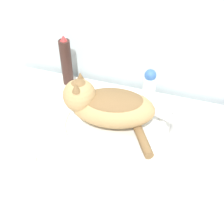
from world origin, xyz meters
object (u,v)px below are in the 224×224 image
object	(u,v)px
cat	(107,105)
deodorant_stick	(149,85)
faucet	(174,120)
cream_tube	(11,158)
hairspray_can_black	(66,62)

from	to	relation	value
cat	deodorant_stick	xyz separation A→B (m)	(0.09, 0.24, -0.06)
faucet	cream_tube	distance (m)	0.54
faucet	hairspray_can_black	distance (m)	0.50
hairspray_can_black	cream_tube	xyz separation A→B (m)	(0.02, -0.45, -0.09)
faucet	hairspray_can_black	xyz separation A→B (m)	(-0.47, 0.17, 0.04)
faucet	cream_tube	size ratio (longest dim) A/B	0.99
cat	faucet	bearing A→B (deg)	-174.35
faucet	deodorant_stick	bearing A→B (deg)	-71.59
faucet	hairspray_can_black	world-z (taller)	hairspray_can_black
cat	deodorant_stick	world-z (taller)	cat
deodorant_stick	hairspray_can_black	distance (m)	0.35
hairspray_can_black	cream_tube	bearing A→B (deg)	-87.69
hairspray_can_black	cream_tube	distance (m)	0.46
cat	deodorant_stick	bearing A→B (deg)	-121.83
hairspray_can_black	faucet	bearing A→B (deg)	-20.11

